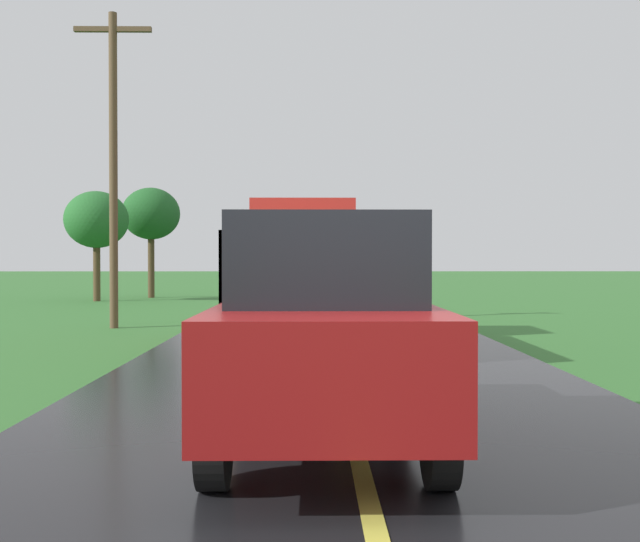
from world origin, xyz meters
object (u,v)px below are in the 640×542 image
(roadside_tree_near_left, at_px, (97,220))
(utility_pole_roadside, at_px, (113,159))
(roadside_tree_mid_right, at_px, (151,214))
(following_car, at_px, (324,328))
(banana_truck_near, at_px, (302,270))

(roadside_tree_near_left, bearing_deg, utility_pole_roadside, -71.43)
(roadside_tree_mid_right, bearing_deg, roadside_tree_near_left, -120.65)
(roadside_tree_near_left, xyz_separation_m, following_car, (8.73, -22.68, -2.17))
(banana_truck_near, xyz_separation_m, utility_pole_roadside, (-4.60, 3.47, 2.61))
(roadside_tree_mid_right, bearing_deg, following_car, -74.25)
(utility_pole_roadside, height_order, following_car, utility_pole_roadside)
(roadside_tree_near_left, relative_size, roadside_tree_mid_right, 0.92)
(following_car, bearing_deg, banana_truck_near, 92.18)
(banana_truck_near, height_order, utility_pole_roadside, utility_pole_roadside)
(roadside_tree_mid_right, xyz_separation_m, following_car, (7.15, -25.34, -2.58))
(utility_pole_roadside, relative_size, following_car, 1.85)
(utility_pole_roadside, height_order, roadside_tree_near_left, utility_pole_roadside)
(banana_truck_near, height_order, following_car, banana_truck_near)
(roadside_tree_near_left, distance_m, following_car, 24.39)
(utility_pole_roadside, height_order, roadside_tree_mid_right, utility_pole_roadside)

